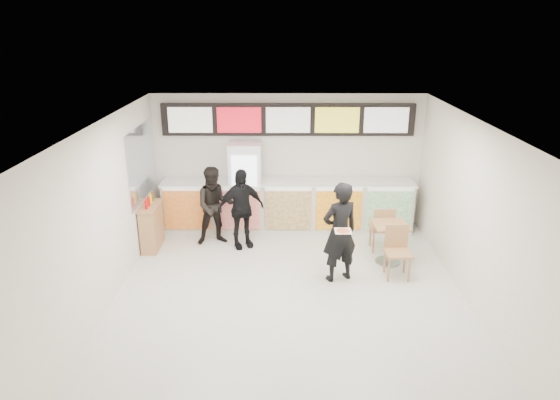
{
  "coord_description": "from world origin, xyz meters",
  "views": [
    {
      "loc": [
        -0.12,
        -7.37,
        4.47
      ],
      "look_at": [
        -0.16,
        1.2,
        1.39
      ],
      "focal_mm": 32.0,
      "sensor_mm": 36.0,
      "label": 1
    }
  ],
  "objects_px": {
    "service_counter": "(288,206)",
    "customer_main": "(340,232)",
    "cafe_table": "(390,236)",
    "condiment_ledge": "(152,226)",
    "customer_left": "(215,206)",
    "customer_mid": "(241,209)",
    "drinks_fridge": "(246,187)"
  },
  "relations": [
    {
      "from": "customer_left",
      "to": "service_counter",
      "type": "bearing_deg",
      "value": 11.62
    },
    {
      "from": "customer_left",
      "to": "condiment_ledge",
      "type": "bearing_deg",
      "value": 177.17
    },
    {
      "from": "customer_main",
      "to": "condiment_ledge",
      "type": "height_order",
      "value": "customer_main"
    },
    {
      "from": "customer_mid",
      "to": "condiment_ledge",
      "type": "distance_m",
      "value": 1.88
    },
    {
      "from": "customer_mid",
      "to": "cafe_table",
      "type": "relative_size",
      "value": 1.01
    },
    {
      "from": "customer_left",
      "to": "customer_main",
      "type": "bearing_deg",
      "value": -47.11
    },
    {
      "from": "cafe_table",
      "to": "condiment_ledge",
      "type": "distance_m",
      "value": 4.81
    },
    {
      "from": "cafe_table",
      "to": "condiment_ledge",
      "type": "height_order",
      "value": "condiment_ledge"
    },
    {
      "from": "customer_main",
      "to": "cafe_table",
      "type": "distance_m",
      "value": 1.29
    },
    {
      "from": "customer_main",
      "to": "condiment_ledge",
      "type": "xyz_separation_m",
      "value": [
        -3.72,
        1.32,
        -0.45
      ]
    },
    {
      "from": "service_counter",
      "to": "customer_main",
      "type": "bearing_deg",
      "value": -68.74
    },
    {
      "from": "customer_main",
      "to": "customer_mid",
      "type": "xyz_separation_m",
      "value": [
        -1.87,
        1.41,
        -0.09
      ]
    },
    {
      "from": "condiment_ledge",
      "to": "customer_mid",
      "type": "bearing_deg",
      "value": 2.56
    },
    {
      "from": "service_counter",
      "to": "customer_left",
      "type": "distance_m",
      "value": 1.72
    },
    {
      "from": "customer_main",
      "to": "condiment_ledge",
      "type": "relative_size",
      "value": 1.65
    },
    {
      "from": "customer_main",
      "to": "customer_left",
      "type": "xyz_separation_m",
      "value": [
        -2.43,
        1.58,
        -0.09
      ]
    },
    {
      "from": "service_counter",
      "to": "cafe_table",
      "type": "height_order",
      "value": "service_counter"
    },
    {
      "from": "service_counter",
      "to": "condiment_ledge",
      "type": "xyz_separation_m",
      "value": [
        -2.82,
        -0.99,
        -0.09
      ]
    },
    {
      "from": "customer_mid",
      "to": "cafe_table",
      "type": "distance_m",
      "value": 3.03
    },
    {
      "from": "customer_mid",
      "to": "cafe_table",
      "type": "height_order",
      "value": "customer_mid"
    },
    {
      "from": "customer_mid",
      "to": "cafe_table",
      "type": "bearing_deg",
      "value": -37.88
    },
    {
      "from": "condiment_ledge",
      "to": "customer_main",
      "type": "bearing_deg",
      "value": -19.58
    },
    {
      "from": "service_counter",
      "to": "customer_left",
      "type": "height_order",
      "value": "customer_left"
    },
    {
      "from": "service_counter",
      "to": "cafe_table",
      "type": "xyz_separation_m",
      "value": [
        1.95,
        -1.65,
        -0.01
      ]
    },
    {
      "from": "service_counter",
      "to": "cafe_table",
      "type": "bearing_deg",
      "value": -40.25
    },
    {
      "from": "customer_main",
      "to": "customer_left",
      "type": "relative_size",
      "value": 1.11
    },
    {
      "from": "drinks_fridge",
      "to": "condiment_ledge",
      "type": "xyz_separation_m",
      "value": [
        -1.89,
        -1.01,
        -0.52
      ]
    },
    {
      "from": "service_counter",
      "to": "customer_left",
      "type": "relative_size",
      "value": 3.32
    },
    {
      "from": "service_counter",
      "to": "customer_main",
      "type": "height_order",
      "value": "customer_main"
    },
    {
      "from": "customer_main",
      "to": "condiment_ledge",
      "type": "distance_m",
      "value": 3.97
    },
    {
      "from": "drinks_fridge",
      "to": "customer_mid",
      "type": "height_order",
      "value": "drinks_fridge"
    },
    {
      "from": "drinks_fridge",
      "to": "customer_left",
      "type": "relative_size",
      "value": 1.19
    }
  ]
}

